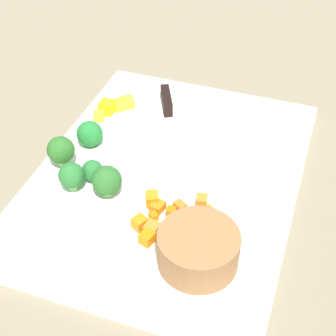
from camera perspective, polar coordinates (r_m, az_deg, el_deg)
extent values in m
plane|color=#80725B|center=(0.70, 0.00, -1.34)|extent=(4.00, 4.00, 0.00)
cube|color=white|center=(0.70, 0.00, -0.98)|extent=(0.45, 0.34, 0.01)
cylinder|color=#96643C|center=(0.58, 3.38, -8.98)|extent=(0.09, 0.09, 0.04)
cube|color=silver|center=(0.69, 1.30, -1.09)|extent=(0.13, 0.08, 0.00)
cube|color=black|center=(0.81, -0.17, 7.51)|extent=(0.06, 0.04, 0.02)
cube|color=orange|center=(0.62, -1.78, -6.76)|extent=(0.02, 0.02, 0.01)
cube|color=orange|center=(0.61, -2.32, -7.76)|extent=(0.02, 0.02, 0.01)
cube|color=orange|center=(0.62, -2.76, -6.21)|extent=(0.02, 0.02, 0.01)
cube|color=orange|center=(0.64, -1.14, -4.33)|extent=(0.02, 0.02, 0.01)
cube|color=orange|center=(0.64, 0.37, -4.88)|extent=(0.01, 0.01, 0.01)
cube|color=orange|center=(0.64, 1.33, -4.27)|extent=(0.02, 0.02, 0.01)
cube|color=orange|center=(0.65, 3.77, -3.64)|extent=(0.02, 0.02, 0.01)
cube|color=orange|center=(0.65, -1.56, -3.54)|extent=(0.02, 0.02, 0.02)
cube|color=orange|center=(0.63, -1.62, -5.37)|extent=(0.01, 0.01, 0.01)
cube|color=orange|center=(0.63, 4.54, -5.24)|extent=(0.02, 0.02, 0.02)
cube|color=yellow|center=(0.81, -6.80, 6.71)|extent=(0.02, 0.02, 0.02)
cube|color=yellow|center=(0.81, -5.39, 7.02)|extent=(0.03, 0.03, 0.02)
cube|color=yellow|center=(0.79, -7.68, 5.74)|extent=(0.02, 0.02, 0.01)
cube|color=yellow|center=(0.82, -4.54, 7.27)|extent=(0.03, 0.03, 0.02)
cylinder|color=#85BB6A|center=(0.67, -6.69, -2.51)|extent=(0.01, 0.01, 0.01)
sphere|color=#2B6629|center=(0.65, -6.81, -1.39)|extent=(0.04, 0.04, 0.04)
cylinder|color=#97B06B|center=(0.69, -8.29, -1.04)|extent=(0.01, 0.01, 0.01)
sphere|color=#266D32|center=(0.68, -8.39, -0.27)|extent=(0.03, 0.03, 0.03)
cylinder|color=#95C35A|center=(0.75, -8.58, 2.89)|extent=(0.01, 0.01, 0.01)
sphere|color=#237731|center=(0.74, -8.69, 3.77)|extent=(0.04, 0.04, 0.04)
cylinder|color=#83BC6A|center=(0.68, -10.50, -1.86)|extent=(0.01, 0.01, 0.02)
sphere|color=#296D2F|center=(0.67, -10.68, -0.80)|extent=(0.03, 0.03, 0.03)
cylinder|color=#97B56B|center=(0.72, -11.62, 0.84)|extent=(0.01, 0.01, 0.02)
sphere|color=#2B6524|center=(0.71, -11.82, 1.96)|extent=(0.04, 0.04, 0.04)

